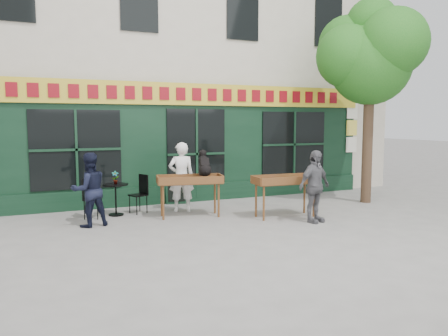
{
  "coord_description": "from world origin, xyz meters",
  "views": [
    {
      "loc": [
        -4.14,
        -9.2,
        2.25
      ],
      "look_at": [
        0.06,
        0.5,
        1.12
      ],
      "focal_mm": 35.0,
      "sensor_mm": 36.0,
      "label": 1
    }
  ],
  "objects_px": {
    "dog": "(204,162)",
    "man_right": "(314,186)",
    "bistro_table": "(116,193)",
    "man_left": "(89,190)",
    "book_cart_center": "(190,182)",
    "woman": "(181,177)",
    "book_cart_right": "(285,182)"
  },
  "relations": [
    {
      "from": "dog",
      "to": "man_left",
      "type": "xyz_separation_m",
      "value": [
        -2.65,
        -0.03,
        -0.49
      ]
    },
    {
      "from": "woman",
      "to": "book_cart_right",
      "type": "distance_m",
      "value": 2.59
    },
    {
      "from": "dog",
      "to": "bistro_table",
      "type": "height_order",
      "value": "dog"
    },
    {
      "from": "dog",
      "to": "bistro_table",
      "type": "distance_m",
      "value": 2.26
    },
    {
      "from": "book_cart_center",
      "to": "dog",
      "type": "distance_m",
      "value": 0.59
    },
    {
      "from": "book_cart_right",
      "to": "man_right",
      "type": "height_order",
      "value": "man_right"
    },
    {
      "from": "dog",
      "to": "woman",
      "type": "xyz_separation_m",
      "value": [
        -0.35,
        0.7,
        -0.42
      ]
    },
    {
      "from": "woman",
      "to": "bistro_table",
      "type": "xyz_separation_m",
      "value": [
        -1.6,
        0.17,
        -0.33
      ]
    },
    {
      "from": "book_cart_center",
      "to": "bistro_table",
      "type": "distance_m",
      "value": 1.82
    },
    {
      "from": "woman",
      "to": "man_left",
      "type": "relative_size",
      "value": 1.09
    },
    {
      "from": "book_cart_center",
      "to": "man_left",
      "type": "xyz_separation_m",
      "value": [
        -2.3,
        -0.08,
        -0.02
      ]
    },
    {
      "from": "book_cart_center",
      "to": "book_cart_right",
      "type": "bearing_deg",
      "value": -13.17
    },
    {
      "from": "book_cart_center",
      "to": "dog",
      "type": "bearing_deg",
      "value": 2.57
    },
    {
      "from": "bistro_table",
      "to": "man_left",
      "type": "height_order",
      "value": "man_left"
    },
    {
      "from": "book_cart_center",
      "to": "woman",
      "type": "xyz_separation_m",
      "value": [
        -0.0,
        0.65,
        0.05
      ]
    },
    {
      "from": "man_right",
      "to": "woman",
      "type": "bearing_deg",
      "value": 119.55
    },
    {
      "from": "dog",
      "to": "man_left",
      "type": "distance_m",
      "value": 2.69
    },
    {
      "from": "man_right",
      "to": "bistro_table",
      "type": "relative_size",
      "value": 2.14
    },
    {
      "from": "man_left",
      "to": "dog",
      "type": "bearing_deg",
      "value": 167.79
    },
    {
      "from": "book_cart_center",
      "to": "woman",
      "type": "relative_size",
      "value": 0.91
    },
    {
      "from": "book_cart_right",
      "to": "man_left",
      "type": "distance_m",
      "value": 4.44
    },
    {
      "from": "woman",
      "to": "bistro_table",
      "type": "bearing_deg",
      "value": 4.47
    },
    {
      "from": "book_cart_center",
      "to": "man_left",
      "type": "bearing_deg",
      "value": -167.41
    },
    {
      "from": "man_right",
      "to": "man_left",
      "type": "xyz_separation_m",
      "value": [
        -4.66,
        1.59,
        -0.01
      ]
    },
    {
      "from": "woman",
      "to": "book_cart_right",
      "type": "height_order",
      "value": "woman"
    },
    {
      "from": "woman",
      "to": "book_cart_right",
      "type": "xyz_separation_m",
      "value": [
        2.06,
        -1.56,
        -0.05
      ]
    },
    {
      "from": "book_cart_center",
      "to": "book_cart_right",
      "type": "height_order",
      "value": "same"
    },
    {
      "from": "man_right",
      "to": "man_left",
      "type": "bearing_deg",
      "value": 145.14
    },
    {
      "from": "book_cart_right",
      "to": "bistro_table",
      "type": "distance_m",
      "value": 4.06
    },
    {
      "from": "dog",
      "to": "man_right",
      "type": "relative_size",
      "value": 0.37
    },
    {
      "from": "man_left",
      "to": "bistro_table",
      "type": "bearing_deg",
      "value": -140.64
    },
    {
      "from": "woman",
      "to": "man_right",
      "type": "xyz_separation_m",
      "value": [
        2.36,
        -2.31,
        -0.06
      ]
    }
  ]
}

